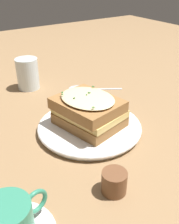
% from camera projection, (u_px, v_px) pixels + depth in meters
% --- Properties ---
extents(ground_plane, '(2.40, 2.40, 0.00)m').
position_uv_depth(ground_plane, '(89.00, 132.00, 0.63)').
color(ground_plane, olive).
extents(dinner_plate, '(0.25, 0.25, 0.02)m').
position_uv_depth(dinner_plate, '(89.00, 127.00, 0.63)').
color(dinner_plate, white).
rests_on(dinner_plate, ground_plane).
extents(sandwich, '(0.17, 0.15, 0.08)m').
position_uv_depth(sandwich, '(89.00, 110.00, 0.61)').
color(sandwich, olive).
rests_on(sandwich, dinner_plate).
extents(water_glass, '(0.07, 0.07, 0.10)m').
position_uv_depth(water_glass, '(28.00, 74.00, 0.83)').
color(water_glass, silver).
rests_on(water_glass, ground_plane).
extents(spoon, '(0.11, 0.16, 0.01)m').
position_uv_depth(spoon, '(81.00, 88.00, 0.84)').
color(spoon, silver).
rests_on(spoon, ground_plane).
extents(condiment_pot, '(0.04, 0.04, 0.04)m').
position_uv_depth(condiment_pot, '(114.00, 182.00, 0.45)').
color(condiment_pot, brown).
rests_on(condiment_pot, ground_plane).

